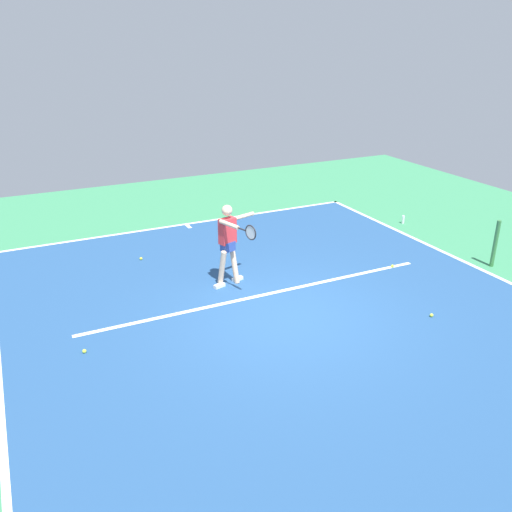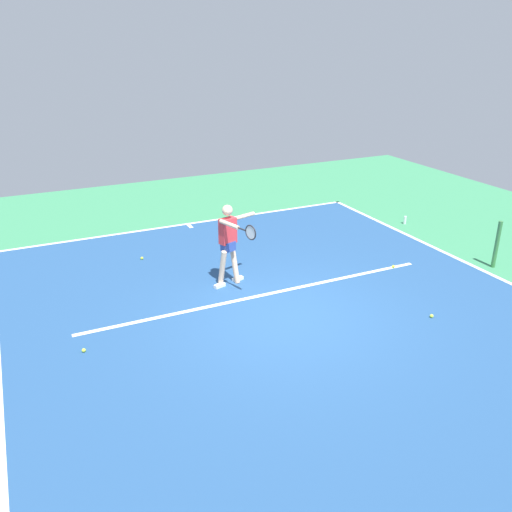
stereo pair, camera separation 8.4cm
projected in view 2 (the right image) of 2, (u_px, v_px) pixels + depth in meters
name	position (u px, v px, depth m)	size (l,w,h in m)	color
ground_plane	(287.00, 315.00, 9.85)	(21.40, 21.40, 0.00)	#388456
court_surface	(287.00, 315.00, 9.85)	(9.79, 11.48, 0.00)	navy
court_line_baseline_near	(188.00, 224.00, 14.60)	(9.79, 0.10, 0.01)	white
court_line_sideline_left	(481.00, 270.00, 11.76)	(0.10, 11.48, 0.01)	white
court_line_service	(264.00, 295.00, 10.62)	(7.34, 0.10, 0.01)	white
court_line_centre_mark	(190.00, 226.00, 14.43)	(0.10, 0.30, 0.01)	white
net_post	(497.00, 244.00, 11.69)	(0.09, 0.09, 1.07)	#38753D
tennis_player	(229.00, 240.00, 10.70)	(1.04, 1.27, 1.71)	beige
tennis_ball_by_sideline	(432.00, 316.00, 9.75)	(0.07, 0.07, 0.07)	#C6E53D
tennis_ball_near_player	(84.00, 350.00, 8.69)	(0.07, 0.07, 0.07)	#C6E53D
tennis_ball_centre_court	(142.00, 258.00, 12.28)	(0.07, 0.07, 0.07)	#CCE033
tennis_ball_near_service_line	(393.00, 266.00, 11.84)	(0.07, 0.07, 0.07)	#CCE033
water_bottle	(405.00, 220.00, 14.57)	(0.07, 0.07, 0.22)	white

